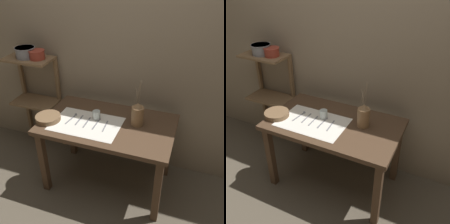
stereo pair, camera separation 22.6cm
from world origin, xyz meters
The scene contains 15 objects.
ground_plane centered at (0.00, 0.00, 0.00)m, with size 12.00×12.00×0.00m, color brown.
stone_wall_back centered at (0.00, 0.46, 1.20)m, with size 7.00×0.06×2.40m.
wooden_table centered at (0.00, 0.00, 0.61)m, with size 1.19×0.71×0.71m.
wooden_shelf_unit centered at (-0.94, 0.31, 0.77)m, with size 0.49×0.29×1.12m.
linen_cloth centered at (-0.17, -0.08, 0.71)m, with size 0.61×0.40×0.00m.
pitcher_with_flowers centered at (0.25, 0.06, 0.81)m, with size 0.11×0.11×0.42m.
wooden_bowl centered at (-0.52, -0.14, 0.74)m, with size 0.23×0.23×0.05m.
glass_tumbler_near centered at (-0.12, 0.02, 0.76)m, with size 0.07×0.07×0.08m.
spoon_outer centered at (-0.33, -0.01, 0.72)m, with size 0.04×0.18×0.02m.
fork_outer centered at (-0.26, -0.05, 0.72)m, with size 0.01×0.17×0.00m.
knife_center centered at (-0.18, -0.06, 0.72)m, with size 0.02×0.17×0.00m.
spoon_inner centered at (-0.09, -0.01, 0.72)m, with size 0.02×0.18×0.02m.
fork_inner centered at (0.00, -0.07, 0.72)m, with size 0.03×0.17×0.00m.
metal_pot_large centered at (-0.96, 0.27, 1.17)m, with size 0.20×0.20×0.10m.
metal_pot_small centered at (-0.83, 0.27, 1.16)m, with size 0.16×0.16×0.09m.
Camera 2 is at (0.89, -1.74, 2.00)m, focal length 42.00 mm.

